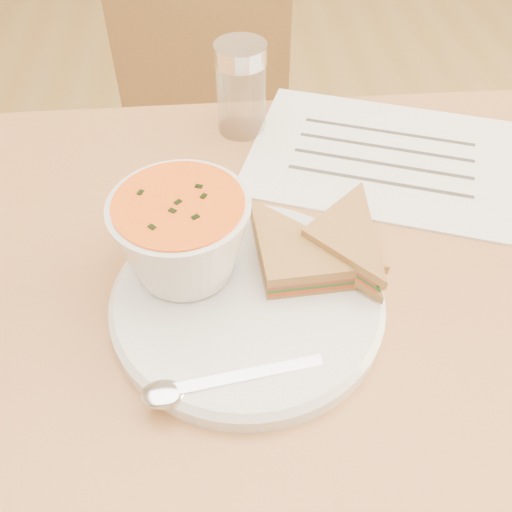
{
  "coord_description": "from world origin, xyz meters",
  "views": [
    {
      "loc": [
        -0.09,
        -0.36,
        1.19
      ],
      "look_at": [
        -0.06,
        0.0,
        0.8
      ],
      "focal_mm": 40.0,
      "sensor_mm": 36.0,
      "label": 1
    }
  ],
  "objects_px": {
    "condiment_shaker": "(241,89)",
    "chair_far": "(217,163)",
    "dining_table": "(299,453)",
    "plate": "(247,302)",
    "soup_bowl": "(183,240)"
  },
  "relations": [
    {
      "from": "chair_far",
      "to": "soup_bowl",
      "type": "xyz_separation_m",
      "value": [
        -0.04,
        -0.61,
        0.38
      ]
    },
    {
      "from": "condiment_shaker",
      "to": "chair_far",
      "type": "bearing_deg",
      "value": 95.86
    },
    {
      "from": "soup_bowl",
      "to": "plate",
      "type": "bearing_deg",
      "value": -32.82
    },
    {
      "from": "dining_table",
      "to": "condiment_shaker",
      "type": "distance_m",
      "value": 0.52
    },
    {
      "from": "plate",
      "to": "soup_bowl",
      "type": "height_order",
      "value": "soup_bowl"
    },
    {
      "from": "plate",
      "to": "soup_bowl",
      "type": "bearing_deg",
      "value": 147.18
    },
    {
      "from": "dining_table",
      "to": "soup_bowl",
      "type": "height_order",
      "value": "soup_bowl"
    },
    {
      "from": "plate",
      "to": "condiment_shaker",
      "type": "height_order",
      "value": "condiment_shaker"
    },
    {
      "from": "dining_table",
      "to": "chair_far",
      "type": "relative_size",
      "value": 1.17
    },
    {
      "from": "chair_far",
      "to": "condiment_shaker",
      "type": "distance_m",
      "value": 0.52
    },
    {
      "from": "dining_table",
      "to": "chair_far",
      "type": "bearing_deg",
      "value": 98.44
    },
    {
      "from": "soup_bowl",
      "to": "condiment_shaker",
      "type": "distance_m",
      "value": 0.27
    },
    {
      "from": "chair_far",
      "to": "plate",
      "type": "bearing_deg",
      "value": 86.61
    },
    {
      "from": "dining_table",
      "to": "condiment_shaker",
      "type": "relative_size",
      "value": 8.55
    },
    {
      "from": "plate",
      "to": "chair_far",
      "type": "bearing_deg",
      "value": 91.81
    }
  ]
}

